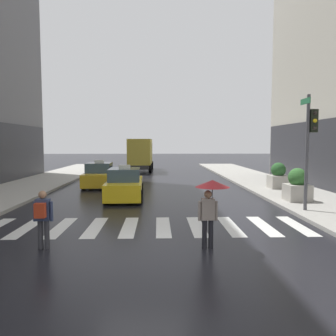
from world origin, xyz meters
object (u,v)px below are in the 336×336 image
(pedestrian_with_umbrella, at_px, (211,195))
(planter_near_corner, at_px, (297,186))
(taxi_lead, at_px, (125,185))
(taxi_second, at_px, (100,176))
(box_truck, at_px, (141,154))
(planter_mid_block, at_px, (278,177))
(pedestrian_with_backpack, at_px, (43,215))
(traffic_light_pole, at_px, (310,136))

(pedestrian_with_umbrella, xyz_separation_m, planter_near_corner, (5.33, 6.47, -0.64))
(taxi_lead, distance_m, taxi_second, 5.41)
(box_truck, height_order, planter_near_corner, box_truck)
(taxi_lead, distance_m, planter_near_corner, 8.76)
(planter_mid_block, bearing_deg, taxi_second, 168.38)
(taxi_lead, distance_m, pedestrian_with_backpack, 8.34)
(traffic_light_pole, height_order, pedestrian_with_umbrella, traffic_light_pole)
(planter_near_corner, bearing_deg, pedestrian_with_umbrella, -129.47)
(taxi_second, height_order, planter_mid_block, taxi_second)
(taxi_second, height_order, pedestrian_with_backpack, taxi_second)
(taxi_second, distance_m, box_truck, 11.72)
(taxi_lead, height_order, box_truck, box_truck)
(taxi_lead, bearing_deg, pedestrian_with_umbrella, -68.56)
(taxi_lead, xyz_separation_m, box_truck, (0.03, 16.37, 1.13))
(taxi_lead, xyz_separation_m, pedestrian_with_backpack, (-1.43, -8.22, 0.25))
(box_truck, bearing_deg, planter_mid_block, -56.18)
(traffic_light_pole, height_order, taxi_second, traffic_light_pole)
(taxi_lead, relative_size, taxi_second, 1.00)
(traffic_light_pole, distance_m, pedestrian_with_backpack, 10.65)
(box_truck, bearing_deg, traffic_light_pole, -68.43)
(traffic_light_pole, xyz_separation_m, planter_near_corner, (0.51, 2.17, -2.38))
(traffic_light_pole, bearing_deg, planter_mid_block, 79.41)
(taxi_second, bearing_deg, traffic_light_pole, -40.78)
(taxi_lead, height_order, taxi_second, same)
(traffic_light_pole, height_order, taxi_lead, traffic_light_pole)
(pedestrian_with_backpack, bearing_deg, planter_near_corner, 32.75)
(taxi_second, bearing_deg, planter_mid_block, -11.62)
(taxi_lead, bearing_deg, pedestrian_with_backpack, -99.85)
(planter_mid_block, bearing_deg, taxi_lead, -164.59)
(traffic_light_pole, bearing_deg, planter_near_corner, 76.81)
(box_truck, distance_m, pedestrian_with_umbrella, 24.84)
(box_truck, relative_size, pedestrian_with_backpack, 4.60)
(traffic_light_pole, distance_m, planter_near_corner, 3.27)
(pedestrian_with_umbrella, relative_size, pedestrian_with_backpack, 1.18)
(box_truck, bearing_deg, pedestrian_with_backpack, -93.39)
(taxi_lead, relative_size, pedestrian_with_umbrella, 2.37)
(box_truck, height_order, pedestrian_with_backpack, box_truck)
(taxi_second, bearing_deg, box_truck, 78.83)
(taxi_second, height_order, pedestrian_with_umbrella, pedestrian_with_umbrella)
(box_truck, distance_m, pedestrian_with_backpack, 24.64)
(traffic_light_pole, height_order, planter_mid_block, traffic_light_pole)
(taxi_lead, distance_m, pedestrian_with_umbrella, 8.91)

